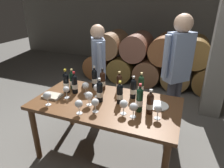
% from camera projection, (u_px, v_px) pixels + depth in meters
% --- Properties ---
extents(ground_plane, '(14.00, 14.00, 0.00)m').
position_uv_depth(ground_plane, '(106.00, 152.00, 2.62)').
color(ground_plane, '#66635E').
extents(cellar_back_wall, '(10.00, 0.24, 2.80)m').
position_uv_depth(cellar_back_wall, '(164.00, 16.00, 5.63)').
color(cellar_back_wall, slate).
rests_on(cellar_back_wall, ground_plane).
extents(barrel_stack, '(3.12, 0.90, 1.15)m').
position_uv_depth(barrel_stack, '(150.00, 60.00, 4.62)').
color(barrel_stack, brown).
rests_on(barrel_stack, ground_plane).
extents(dining_table, '(1.70, 0.90, 0.76)m').
position_uv_depth(dining_table, '(106.00, 109.00, 2.35)').
color(dining_table, brown).
rests_on(dining_table, ground_plane).
extents(wine_bottle_0, '(0.07, 0.07, 0.28)m').
position_uv_depth(wine_bottle_0, '(120.00, 94.00, 2.25)').
color(wine_bottle_0, black).
rests_on(wine_bottle_0, dining_table).
extents(wine_bottle_1, '(0.07, 0.07, 0.29)m').
position_uv_depth(wine_bottle_1, '(103.00, 81.00, 2.58)').
color(wine_bottle_1, black).
rests_on(wine_bottle_1, dining_table).
extents(wine_bottle_2, '(0.07, 0.07, 0.28)m').
position_uv_depth(wine_bottle_2, '(133.00, 89.00, 2.37)').
color(wine_bottle_2, black).
rests_on(wine_bottle_2, dining_table).
extents(wine_bottle_3, '(0.07, 0.07, 0.30)m').
position_uv_depth(wine_bottle_3, '(94.00, 78.00, 2.65)').
color(wine_bottle_3, black).
rests_on(wine_bottle_3, dining_table).
extents(wine_bottle_4, '(0.07, 0.07, 0.28)m').
position_uv_depth(wine_bottle_4, '(72.00, 80.00, 2.62)').
color(wine_bottle_4, black).
rests_on(wine_bottle_4, dining_table).
extents(wine_bottle_5, '(0.07, 0.07, 0.32)m').
position_uv_depth(wine_bottle_5, '(139.00, 100.00, 2.09)').
color(wine_bottle_5, black).
rests_on(wine_bottle_5, dining_table).
extents(wine_bottle_6, '(0.07, 0.07, 0.31)m').
position_uv_depth(wine_bottle_6, '(66.00, 82.00, 2.51)').
color(wine_bottle_6, black).
rests_on(wine_bottle_6, dining_table).
extents(wine_bottle_7, '(0.07, 0.07, 0.28)m').
position_uv_depth(wine_bottle_7, '(119.00, 83.00, 2.53)').
color(wine_bottle_7, black).
rests_on(wine_bottle_7, dining_table).
extents(wine_bottle_8, '(0.07, 0.07, 0.28)m').
position_uv_depth(wine_bottle_8, '(150.00, 103.00, 2.05)').
color(wine_bottle_8, black).
rests_on(wine_bottle_8, dining_table).
extents(wine_bottle_9, '(0.07, 0.07, 0.29)m').
position_uv_depth(wine_bottle_9, '(100.00, 92.00, 2.29)').
color(wine_bottle_9, black).
rests_on(wine_bottle_9, dining_table).
extents(wine_bottle_10, '(0.07, 0.07, 0.29)m').
position_uv_depth(wine_bottle_10, '(141.00, 85.00, 2.45)').
color(wine_bottle_10, '#19381E').
rests_on(wine_bottle_10, dining_table).
extents(wine_bottle_11, '(0.07, 0.07, 0.29)m').
position_uv_depth(wine_bottle_11, '(75.00, 84.00, 2.49)').
color(wine_bottle_11, black).
rests_on(wine_bottle_11, dining_table).
extents(wine_glass_0, '(0.09, 0.09, 0.16)m').
position_uv_depth(wine_glass_0, '(89.00, 96.00, 2.21)').
color(wine_glass_0, white).
rests_on(wine_glass_0, dining_table).
extents(wine_glass_1, '(0.08, 0.08, 0.15)m').
position_uv_depth(wine_glass_1, '(66.00, 90.00, 2.38)').
color(wine_glass_1, white).
rests_on(wine_glass_1, dining_table).
extents(wine_glass_2, '(0.09, 0.09, 0.16)m').
position_uv_depth(wine_glass_2, '(47.00, 96.00, 2.21)').
color(wine_glass_2, white).
rests_on(wine_glass_2, dining_table).
extents(wine_glass_3, '(0.09, 0.09, 0.16)m').
position_uv_depth(wine_glass_3, '(86.00, 86.00, 2.47)').
color(wine_glass_3, white).
rests_on(wine_glass_3, dining_table).
extents(wine_glass_4, '(0.09, 0.09, 0.16)m').
position_uv_depth(wine_glass_4, '(97.00, 88.00, 2.41)').
color(wine_glass_4, white).
rests_on(wine_glass_4, dining_table).
extents(wine_glass_5, '(0.09, 0.09, 0.16)m').
position_uv_depth(wine_glass_5, '(124.00, 104.00, 2.04)').
color(wine_glass_5, white).
rests_on(wine_glass_5, dining_table).
extents(wine_glass_6, '(0.09, 0.09, 0.16)m').
position_uv_depth(wine_glass_6, '(134.00, 107.00, 1.99)').
color(wine_glass_6, white).
rests_on(wine_glass_6, dining_table).
extents(wine_glass_7, '(0.08, 0.08, 0.16)m').
position_uv_depth(wine_glass_7, '(158.00, 109.00, 1.96)').
color(wine_glass_7, white).
rests_on(wine_glass_7, dining_table).
extents(wine_glass_8, '(0.08, 0.08, 0.16)m').
position_uv_depth(wine_glass_8, '(79.00, 104.00, 2.05)').
color(wine_glass_8, white).
rests_on(wine_glass_8, dining_table).
extents(wine_glass_9, '(0.08, 0.08, 0.16)m').
position_uv_depth(wine_glass_9, '(95.00, 103.00, 2.08)').
color(wine_glass_9, white).
rests_on(wine_glass_9, dining_table).
extents(tasting_notebook, '(0.22, 0.16, 0.03)m').
position_uv_depth(tasting_notebook, '(52.00, 96.00, 2.43)').
color(tasting_notebook, '#B2A893').
rests_on(tasting_notebook, dining_table).
extents(serving_plate, '(0.24, 0.24, 0.01)m').
position_uv_depth(serving_plate, '(158.00, 106.00, 2.23)').
color(serving_plate, white).
rests_on(serving_plate, dining_table).
extents(sommelier_presenting, '(0.36, 0.38, 1.72)m').
position_uv_depth(sommelier_presenting, '(177.00, 67.00, 2.60)').
color(sommelier_presenting, '#383842').
rests_on(sommelier_presenting, ground_plane).
extents(taster_seated_left, '(0.32, 0.44, 1.54)m').
position_uv_depth(taster_seated_left, '(99.00, 66.00, 3.01)').
color(taster_seated_left, '#383842').
rests_on(taster_seated_left, ground_plane).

